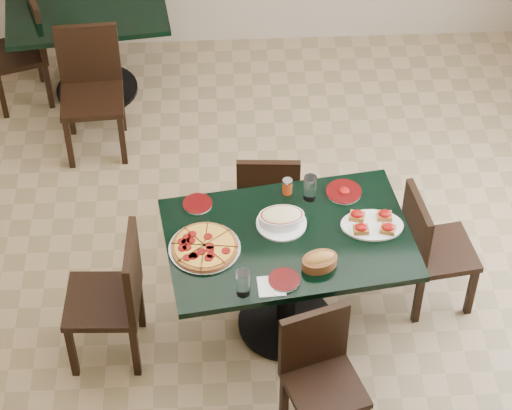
{
  "coord_description": "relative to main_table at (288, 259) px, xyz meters",
  "views": [
    {
      "loc": [
        -0.15,
        -3.96,
        4.67
      ],
      "look_at": [
        0.06,
        0.0,
        0.81
      ],
      "focal_mm": 70.0,
      "sensor_mm": 36.0,
      "label": 1
    }
  ],
  "objects": [
    {
      "name": "floor",
      "position": [
        -0.23,
        0.2,
        -0.57
      ],
      "size": [
        5.5,
        5.5,
        0.0
      ],
      "primitive_type": "plane",
      "color": "#8A734F",
      "rests_on": "ground"
    },
    {
      "name": "back_chair_left",
      "position": [
        -1.73,
        2.29,
        -0.09
      ],
      "size": [
        0.5,
        0.5,
        0.86
      ],
      "rotation": [
        0.0,
        0.0,
        -1.27
      ],
      "color": "black",
      "rests_on": "floor"
    },
    {
      "name": "side_plate_far_r",
      "position": [
        0.34,
        0.33,
        0.19
      ],
      "size": [
        0.2,
        0.2,
        0.03
      ],
      "rotation": [
        0.0,
        0.0,
        -0.06
      ],
      "color": "white",
      "rests_on": "main_table"
    },
    {
      "name": "chair_right",
      "position": [
        0.84,
        0.16,
        -0.11
      ],
      "size": [
        0.44,
        0.44,
        0.83
      ],
      "rotation": [
        0.0,
        0.0,
        1.72
      ],
      "color": "black",
      "rests_on": "floor"
    },
    {
      "name": "pepper_shaker",
      "position": [
        0.02,
        0.35,
        0.23
      ],
      "size": [
        0.06,
        0.06,
        0.1
      ],
      "color": "#B13A12",
      "rests_on": "main_table"
    },
    {
      "name": "main_table",
      "position": [
        0.0,
        0.0,
        0.0
      ],
      "size": [
        1.44,
        1.04,
        0.75
      ],
      "rotation": [
        0.0,
        0.0,
        0.14
      ],
      "color": "black",
      "rests_on": "floor"
    },
    {
      "name": "bread_basket",
      "position": [
        0.15,
        -0.22,
        0.22
      ],
      "size": [
        0.23,
        0.19,
        0.09
      ],
      "rotation": [
        0.0,
        0.0,
        0.3
      ],
      "color": "brown",
      "rests_on": "main_table"
    },
    {
      "name": "back_chair_near",
      "position": [
        -1.22,
        1.75,
        -0.06
      ],
      "size": [
        0.45,
        0.45,
        0.91
      ],
      "rotation": [
        0.0,
        0.0,
        0.06
      ],
      "color": "black",
      "rests_on": "floor"
    },
    {
      "name": "chair_near",
      "position": [
        0.12,
        -0.68,
        -0.12
      ],
      "size": [
        0.47,
        0.47,
        0.81
      ],
      "rotation": [
        0.0,
        0.0,
        0.31
      ],
      "color": "black",
      "rests_on": "floor"
    },
    {
      "name": "side_plate_far_l",
      "position": [
        -0.49,
        0.28,
        0.19
      ],
      "size": [
        0.17,
        0.17,
        0.02
      ],
      "rotation": [
        0.0,
        0.0,
        0.43
      ],
      "color": "white",
      "rests_on": "main_table"
    },
    {
      "name": "side_plate_near",
      "position": [
        -0.05,
        -0.32,
        0.19
      ],
      "size": [
        0.17,
        0.17,
        0.02
      ],
      "rotation": [
        0.0,
        0.0,
        0.32
      ],
      "color": "white",
      "rests_on": "main_table"
    },
    {
      "name": "chair_far",
      "position": [
        -0.07,
        0.65,
        -0.12
      ],
      "size": [
        0.4,
        0.4,
        0.8
      ],
      "rotation": [
        0.0,
        0.0,
        3.08
      ],
      "color": "black",
      "rests_on": "floor"
    },
    {
      "name": "napkin_setting",
      "position": [
        -0.11,
        -0.35,
        0.18
      ],
      "size": [
        0.15,
        0.15,
        0.01
      ],
      "rotation": [
        0.0,
        0.0,
        0.04
      ],
      "color": "white",
      "rests_on": "main_table"
    },
    {
      "name": "back_table",
      "position": [
        -1.27,
        2.33,
        -0.04
      ],
      "size": [
        1.22,
        0.95,
        0.75
      ],
      "rotation": [
        0.0,
        0.0,
        0.12
      ],
      "color": "black",
      "rests_on": "floor"
    },
    {
      "name": "chair_left",
      "position": [
        -0.96,
        -0.13,
        -0.07
      ],
      "size": [
        0.43,
        0.43,
        0.89
      ],
      "rotation": [
        0.0,
        0.0,
        -1.62
      ],
      "color": "black",
      "rests_on": "floor"
    },
    {
      "name": "pepperoni_pizza",
      "position": [
        -0.46,
        -0.07,
        0.2
      ],
      "size": [
        0.39,
        0.39,
        0.04
      ],
      "rotation": [
        0.0,
        0.0,
        -0.12
      ],
      "color": "#AFAFB6",
      "rests_on": "main_table"
    },
    {
      "name": "lasagna_casserole",
      "position": [
        -0.03,
        0.1,
        0.23
      ],
      "size": [
        0.28,
        0.28,
        0.09
      ],
      "rotation": [
        0.0,
        0.0,
        0.05
      ],
      "color": "white",
      "rests_on": "main_table"
    },
    {
      "name": "water_glass_a",
      "position": [
        0.14,
        0.3,
        0.26
      ],
      "size": [
        0.07,
        0.07,
        0.16
      ],
      "primitive_type": "cylinder",
      "color": "white",
      "rests_on": "main_table"
    },
    {
      "name": "water_glass_b",
      "position": [
        -0.27,
        -0.39,
        0.26
      ],
      "size": [
        0.07,
        0.07,
        0.16
      ],
      "primitive_type": "cylinder",
      "color": "white",
      "rests_on": "main_table"
    },
    {
      "name": "bruschetta_platter",
      "position": [
        0.47,
        0.06,
        0.21
      ],
      "size": [
        0.36,
        0.26,
        0.05
      ],
      "rotation": [
        0.0,
        0.0,
        -0.07
      ],
      "color": "white",
      "rests_on": "main_table"
    }
  ]
}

